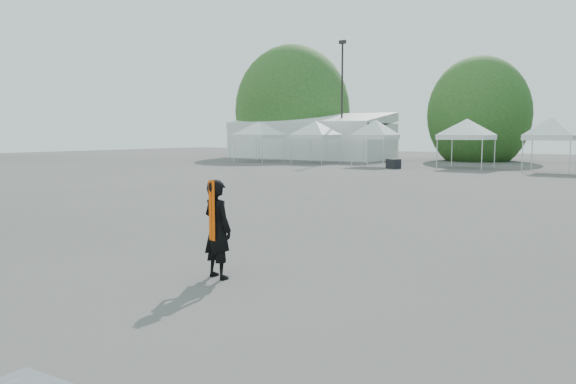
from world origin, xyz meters
The scene contains 12 objects.
ground centered at (0.00, 0.00, 0.00)m, with size 120.00×120.00×0.00m, color #474442.
marquee centered at (-22.00, 35.00, 1.97)m, with size 15.00×6.25×4.23m.
light_pole_west centered at (-18.00, 34.00, 5.77)m, with size 0.60×0.25×10.30m.
tree_far_w centered at (-26.00, 38.00, 4.54)m, with size 4.80×4.80×7.30m.
tree_mid_w centered at (-8.00, 40.00, 3.93)m, with size 4.16×4.16×6.33m.
tent_a centered at (-22.49, 28.02, 3.06)m, with size 4.48×4.48×3.88m.
tent_b centered at (-17.47, 28.93, 3.06)m, with size 4.25×4.25×3.88m.
tent_c centered at (-11.74, 27.90, 3.06)m, with size 3.76×3.76×3.88m.
tent_d centered at (-5.47, 28.89, 3.06)m, with size 4.47×4.47×3.88m.
tent_e centered at (-0.13, 28.13, 3.06)m, with size 3.94×3.94×3.88m.
man centered at (0.33, -2.26, 0.81)m, with size 0.65×0.49×1.62m.
crate_west centered at (-9.32, 25.75, 0.32)m, with size 0.83×0.65×0.65m, color black.
Camera 1 is at (6.45, -8.97, 2.36)m, focal length 35.00 mm.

